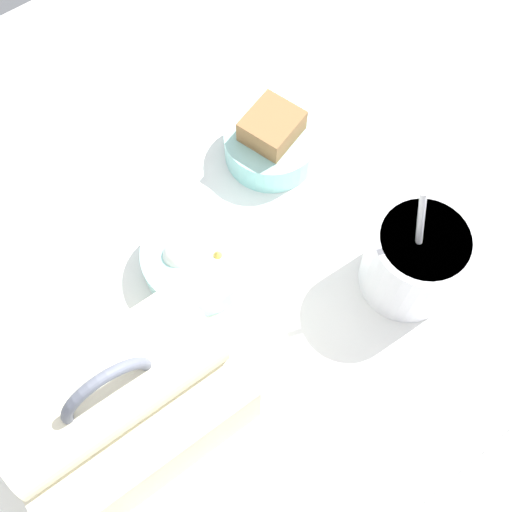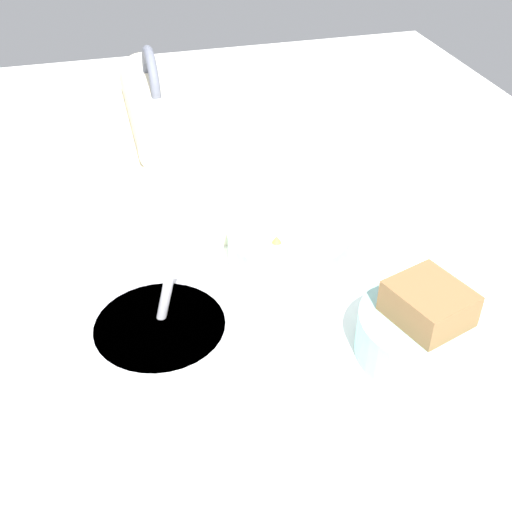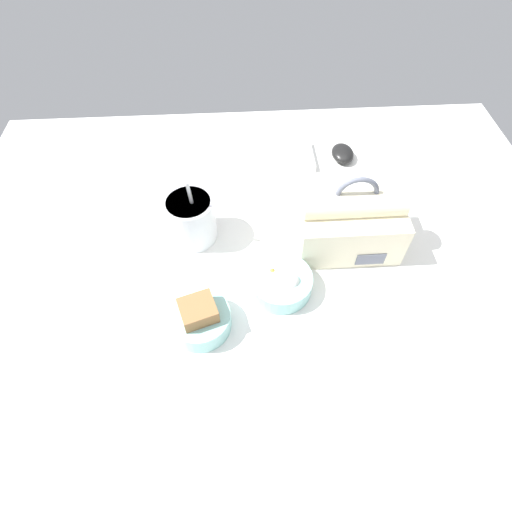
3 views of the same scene
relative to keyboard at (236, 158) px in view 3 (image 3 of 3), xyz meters
The scene contains 7 objects.
desk_surface 33.26cm from the keyboard, 81.49° to the right, with size 140.00×110.00×2.00cm.
keyboard is the anchor object (origin of this frame).
lunch_bag 37.16cm from the keyboard, 51.90° to the right, with size 21.40×13.97×18.91cm.
soup_cup 27.13cm from the keyboard, 112.59° to the right, with size 10.45×10.45×17.67cm.
bento_bowl_sandwich 47.99cm from the keyboard, 99.86° to the right, with size 11.47×11.47×7.28cm.
bento_bowl_snacks 40.54cm from the keyboard, 79.30° to the right, with size 12.56×12.56×5.39cm.
computer_mouse 27.75cm from the keyboard, ahead, with size 5.67×7.65×3.05cm.
Camera 3 is at (-4.95, -50.16, 70.39)cm, focal length 28.00 mm.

